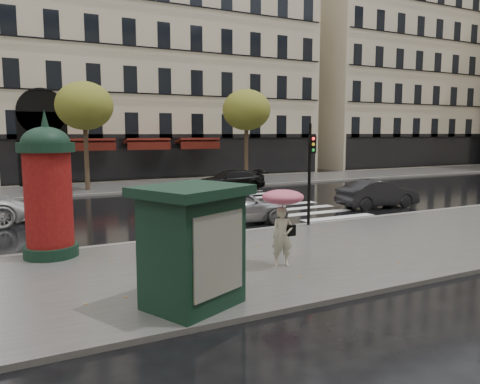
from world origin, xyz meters
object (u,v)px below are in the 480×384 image
man_burgundy (173,223)px  newsstand (192,245)px  traffic_light (310,164)px  car_black (230,180)px  woman_umbrella (283,214)px  morris_column (48,187)px  car_darkgrey (378,194)px  car_silver (235,205)px  woman_red (206,221)px

man_burgundy → newsstand: newsstand is taller
traffic_light → car_black: traffic_light is taller
traffic_light → man_burgundy: bearing=-163.2°
traffic_light → woman_umbrella: bearing=-132.8°
traffic_light → newsstand: (-6.97, -5.73, -1.06)m
man_burgundy → morris_column: bearing=-33.0°
woman_umbrella → morris_column: size_ratio=0.51×
car_darkgrey → traffic_light: bearing=117.2°
woman_umbrella → man_burgundy: 3.22m
woman_umbrella → man_burgundy: size_ratio=1.11×
car_darkgrey → car_black: car_darkgrey is taller
woman_umbrella → man_burgundy: bearing=132.9°
car_darkgrey → woman_umbrella: bearing=128.1°
man_burgundy → morris_column: size_ratio=0.46×
traffic_light → car_silver: traffic_light is taller
woman_red → car_darkgrey: (10.57, 3.68, -0.19)m
man_burgundy → car_black: bearing=-129.2°
newsstand → car_black: newsstand is taller
woman_umbrella → car_silver: bearing=74.5°
morris_column → traffic_light: 9.14m
morris_column → man_burgundy: bearing=-25.5°
man_burgundy → car_black: man_burgundy is taller
morris_column → car_darkgrey: (15.01, 2.93, -1.42)m
morris_column → car_silver: (7.02, 2.42, -1.34)m
man_burgundy → woman_umbrella: bearing=125.5°
traffic_light → morris_column: bearing=-177.9°
woman_red → morris_column: size_ratio=0.36×
woman_red → car_darkgrey: 11.19m
car_darkgrey → car_black: bearing=23.7°
morris_column → traffic_light: morris_column is taller
woman_umbrella → woman_red: 3.25m
traffic_light → car_darkgrey: bearing=23.8°
car_silver → car_darkgrey: 8.01m
woman_red → newsstand: 5.21m
car_black → newsstand: bearing=-21.9°
woman_red → car_black: 14.78m
man_burgundy → traffic_light: (6.01, 1.81, 1.37)m
woman_red → newsstand: (-2.29, -4.65, 0.51)m
traffic_light → car_darkgrey: traffic_light is taller
morris_column → car_silver: bearing=19.0°
car_silver → man_burgundy: bearing=138.1°
newsstand → car_silver: bearing=58.1°
morris_column → car_silver: 7.55m
woman_umbrella → woman_red: (-0.84, 3.07, -0.63)m
woman_umbrella → car_black: size_ratio=0.47×
newsstand → car_black: size_ratio=0.57×
woman_umbrella → traffic_light: size_ratio=0.55×
traffic_light → newsstand: 9.09m
man_burgundy → woman_red: bearing=-158.6°
car_silver → car_darkgrey: size_ratio=1.07×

